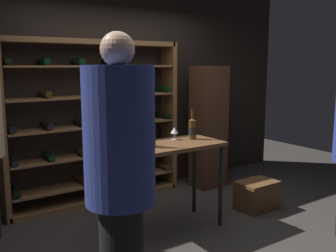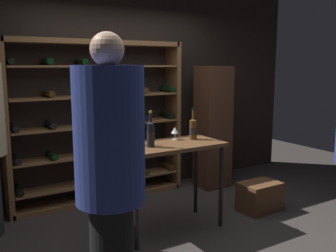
# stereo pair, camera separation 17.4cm
# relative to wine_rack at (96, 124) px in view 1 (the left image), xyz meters

# --- Properties ---
(ground_plane) EXTENTS (9.23, 9.23, 0.00)m
(ground_plane) POSITION_rel_wine_rack_xyz_m (0.36, -1.40, -1.01)
(ground_plane) COLOR #383330
(back_wall) EXTENTS (5.92, 0.10, 2.86)m
(back_wall) POSITION_rel_wine_rack_xyz_m (0.36, 0.21, 0.42)
(back_wall) COLOR black
(back_wall) RESTS_ON ground
(wine_rack) EXTENTS (2.29, 0.32, 2.05)m
(wine_rack) POSITION_rel_wine_rack_xyz_m (0.00, 0.00, 0.00)
(wine_rack) COLOR brown
(wine_rack) RESTS_ON ground
(tasting_table) EXTENTS (1.12, 0.57, 0.94)m
(tasting_table) POSITION_rel_wine_rack_xyz_m (0.29, -1.24, -0.19)
(tasting_table) COLOR brown
(tasting_table) RESTS_ON ground
(person_host_in_suit) EXTENTS (0.47, 0.47, 1.96)m
(person_host_in_suit) POSITION_rel_wine_rack_xyz_m (-0.79, -2.23, 0.07)
(person_host_in_suit) COLOR black
(person_host_in_suit) RESTS_ON ground
(wine_crate) EXTENTS (0.49, 0.35, 0.35)m
(wine_crate) POSITION_rel_wine_rack_xyz_m (1.49, -1.36, -0.83)
(wine_crate) COLOR brown
(wine_crate) RESTS_ON ground
(display_cabinet) EXTENTS (0.44, 0.36, 1.73)m
(display_cabinet) POSITION_rel_wine_rack_xyz_m (1.58, -0.33, -0.14)
(display_cabinet) COLOR #4C2D1E
(display_cabinet) RESTS_ON ground
(wine_bottle_gold_foil) EXTENTS (0.09, 0.09, 0.34)m
(wine_bottle_gold_foil) POSITION_rel_wine_rack_xyz_m (0.63, -1.18, 0.05)
(wine_bottle_gold_foil) COLOR #4C3314
(wine_bottle_gold_foil) RESTS_ON tasting_table
(wine_bottle_amber_reserve) EXTENTS (0.09, 0.09, 0.39)m
(wine_bottle_amber_reserve) POSITION_rel_wine_rack_xyz_m (-0.09, -1.05, 0.07)
(wine_bottle_amber_reserve) COLOR #4C3314
(wine_bottle_amber_reserve) RESTS_ON tasting_table
(wine_bottle_red_label) EXTENTS (0.08, 0.08, 0.36)m
(wine_bottle_red_label) POSITION_rel_wine_rack_xyz_m (0.05, -1.27, 0.06)
(wine_bottle_red_label) COLOR black
(wine_bottle_red_label) RESTS_ON tasting_table
(wine_glass_stemmed_left) EXTENTS (0.08, 0.08, 0.14)m
(wine_glass_stemmed_left) POSITION_rel_wine_rack_xyz_m (0.45, -1.09, 0.03)
(wine_glass_stemmed_left) COLOR silver
(wine_glass_stemmed_left) RESTS_ON tasting_table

